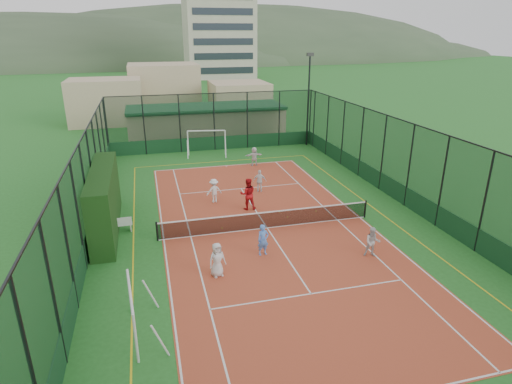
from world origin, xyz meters
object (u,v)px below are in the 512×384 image
at_px(child_near_right, 372,242).
at_px(child_far_back, 254,156).
at_px(apartment_tower, 218,8).
at_px(coach, 248,194).
at_px(child_far_left, 214,191).
at_px(futsal_goal_near, 133,313).
at_px(futsal_goal_far, 207,143).
at_px(clubhouse, 206,122).
at_px(child_far_right, 260,181).
at_px(child_near_left, 217,260).
at_px(white_bench, 117,224).
at_px(child_near_mid, 263,240).
at_px(floodlight_ne, 308,100).

relative_size(child_near_right, child_far_back, 0.98).
relative_size(apartment_tower, coach, 15.59).
distance_m(apartment_tower, child_far_left, 80.10).
height_order(futsal_goal_near, coach, coach).
distance_m(apartment_tower, futsal_goal_near, 92.25).
bearing_deg(futsal_goal_near, futsal_goal_far, -19.31).
bearing_deg(clubhouse, futsal_goal_near, -103.24).
distance_m(futsal_goal_far, coach, 12.62).
height_order(apartment_tower, child_far_right, apartment_tower).
bearing_deg(child_far_left, child_far_back, -133.39).
relative_size(child_near_left, child_far_right, 1.03).
bearing_deg(futsal_goal_far, white_bench, -106.76).
height_order(futsal_goal_near, futsal_goal_far, futsal_goal_far).
xyz_separation_m(child_near_mid, child_far_right, (2.07, 8.28, -0.01)).
relative_size(white_bench, child_far_right, 1.05).
distance_m(child_near_mid, child_far_back, 14.51).
distance_m(white_bench, child_far_back, 14.05).
xyz_separation_m(white_bench, child_far_left, (5.66, 2.92, 0.32)).
distance_m(child_far_back, coach, 8.95).
xyz_separation_m(white_bench, coach, (7.42, 1.31, 0.53)).
bearing_deg(child_far_back, child_near_left, 68.37).
bearing_deg(child_near_right, child_near_left, -158.95).
height_order(child_near_left, child_near_mid, child_near_left).
distance_m(floodlight_ne, child_far_back, 8.91).
bearing_deg(clubhouse, child_near_left, -97.45).
xyz_separation_m(floodlight_ne, futsal_goal_far, (-9.55, -1.15, -3.07)).
xyz_separation_m(white_bench, child_near_left, (4.39, -5.60, 0.34)).
distance_m(floodlight_ne, child_near_left, 24.14).
relative_size(white_bench, child_near_left, 1.02).
bearing_deg(child_far_right, child_near_right, 125.78).
height_order(child_far_right, child_far_back, child_far_right).
height_order(futsal_goal_far, child_far_left, futsal_goal_far).
bearing_deg(child_near_mid, floodlight_ne, 55.53).
height_order(futsal_goal_near, child_near_mid, futsal_goal_near).
height_order(apartment_tower, child_far_left, apartment_tower).
relative_size(child_near_mid, child_near_right, 1.04).
distance_m(futsal_goal_near, child_far_left, 12.57).
bearing_deg(child_near_mid, futsal_goal_far, 81.76).
height_order(child_near_left, child_near_right, child_near_left).
distance_m(clubhouse, child_near_left, 26.30).
distance_m(floodlight_ne, child_near_mid, 21.86).
relative_size(futsal_goal_far, child_far_back, 2.20).
xyz_separation_m(white_bench, child_near_right, (11.69, -5.73, 0.30)).
height_order(child_far_left, coach, coach).
bearing_deg(child_near_left, coach, 51.62).
height_order(clubhouse, coach, clubhouse).
xyz_separation_m(child_far_back, coach, (-2.58, -8.56, 0.22)).
bearing_deg(child_far_left, child_far_right, -172.81).
bearing_deg(clubhouse, floodlight_ne, -32.12).
distance_m(child_near_right, child_far_back, 15.70).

